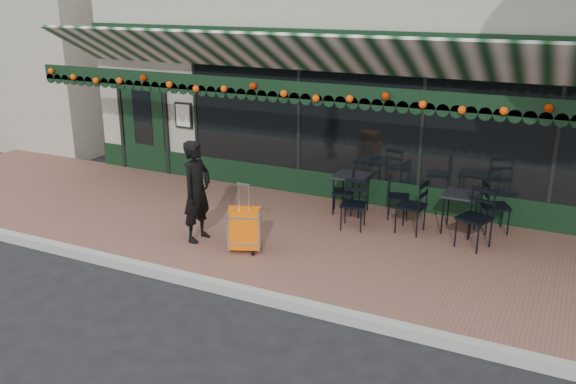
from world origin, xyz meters
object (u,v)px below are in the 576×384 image
at_px(cafe_table_a, 461,197).
at_px(chair_b_left, 343,192).
at_px(cafe_table_b, 351,178).
at_px(chair_b_front, 353,205).
at_px(chair_a_right, 496,207).
at_px(chair_a_front, 475,219).
at_px(chair_b_right, 399,197).
at_px(woman, 197,191).
at_px(suitcase, 245,229).
at_px(chair_a_left, 411,206).

bearing_deg(cafe_table_a, chair_b_left, 179.90).
bearing_deg(cafe_table_b, chair_b_front, -66.57).
relative_size(chair_a_right, chair_a_front, 0.93).
bearing_deg(chair_b_right, woman, 117.66).
relative_size(chair_a_front, chair_b_right, 1.21).
distance_m(woman, chair_b_front, 2.64).
bearing_deg(cafe_table_b, chair_a_right, 4.32).
xyz_separation_m(cafe_table_a, cafe_table_b, (-1.96, 0.09, 0.04)).
height_order(cafe_table_b, chair_b_front, chair_b_front).
distance_m(cafe_table_a, chair_a_front, 0.66).
distance_m(woman, cafe_table_b, 2.90).
bearing_deg(suitcase, chair_a_right, 14.22).
height_order(suitcase, chair_a_right, suitcase).
height_order(woman, chair_b_right, woman).
height_order(chair_a_front, chair_b_front, chair_a_front).
bearing_deg(chair_a_right, chair_b_front, 87.79).
bearing_deg(suitcase, cafe_table_a, 15.84).
xyz_separation_m(cafe_table_b, chair_b_front, (0.31, -0.71, -0.23)).
xyz_separation_m(chair_a_left, chair_b_right, (-0.37, 0.55, -0.06)).
distance_m(cafe_table_b, chair_b_left, 0.29).
bearing_deg(woman, chair_b_right, -45.40).
bearing_deg(cafe_table_a, chair_a_left, -153.55).
bearing_deg(cafe_table_a, woman, -149.59).
height_order(chair_a_left, chair_b_left, chair_a_left).
bearing_deg(cafe_table_a, chair_b_front, -159.30).
relative_size(cafe_table_a, chair_b_left, 0.85).
relative_size(chair_a_left, chair_b_right, 1.15).
xyz_separation_m(suitcase, chair_a_right, (3.35, 2.56, 0.07)).
bearing_deg(cafe_table_b, chair_a_front, -15.70).
distance_m(cafe_table_a, chair_b_front, 1.77).
relative_size(chair_a_right, chair_b_left, 1.10).
relative_size(suitcase, chair_a_left, 1.21).
bearing_deg(chair_a_front, chair_b_left, -172.37).
distance_m(suitcase, cafe_table_a, 3.63).
bearing_deg(chair_a_front, chair_a_left, -169.55).
bearing_deg(chair_b_front, chair_a_front, -6.73).
bearing_deg(chair_a_right, suitcase, 102.68).
bearing_deg(chair_a_left, chair_a_right, 121.96).
relative_size(suitcase, chair_b_right, 1.40).
bearing_deg(chair_b_front, chair_b_right, 46.95).
distance_m(cafe_table_a, chair_a_left, 0.83).
bearing_deg(suitcase, chair_a_left, 19.40).
height_order(cafe_table_a, chair_b_left, chair_b_left).
xyz_separation_m(suitcase, cafe_table_b, (0.86, 2.37, 0.28)).
xyz_separation_m(chair_b_left, chair_b_front, (0.43, -0.63, 0.02)).
bearing_deg(chair_a_right, chair_a_left, 92.27).
xyz_separation_m(chair_a_right, chair_b_right, (-1.63, -0.09, -0.05)).
height_order(woman, chair_a_right, woman).
distance_m(cafe_table_b, chair_b_right, 0.90).
relative_size(cafe_table_a, cafe_table_b, 0.94).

